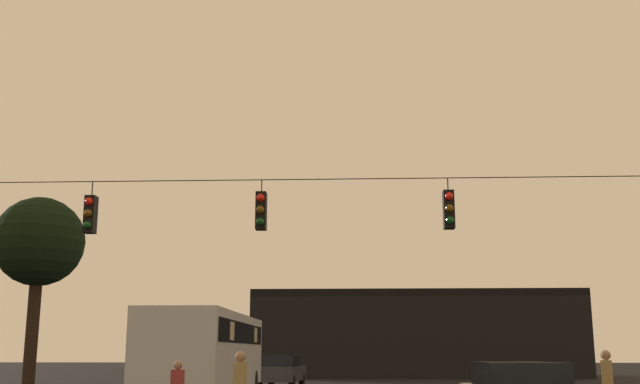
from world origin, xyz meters
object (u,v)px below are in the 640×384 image
(city_bus, at_px, (208,348))
(tree_left_silhouette, at_px, (39,244))
(pedestrian_crossing_right, at_px, (608,383))
(car_far_left, at_px, (281,371))

(city_bus, distance_m, tree_left_silhouette, 9.95)
(tree_left_silhouette, bearing_deg, pedestrian_crossing_right, -31.63)
(city_bus, distance_m, pedestrian_crossing_right, 13.56)
(city_bus, relative_size, car_far_left, 2.47)
(city_bus, relative_size, pedestrian_crossing_right, 6.20)
(city_bus, relative_size, tree_left_silhouette, 1.36)
(pedestrian_crossing_right, bearing_deg, tree_left_silhouette, 148.37)
(city_bus, height_order, pedestrian_crossing_right, city_bus)
(car_far_left, relative_size, tree_left_silhouette, 0.55)
(pedestrian_crossing_right, relative_size, tree_left_silhouette, 0.22)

